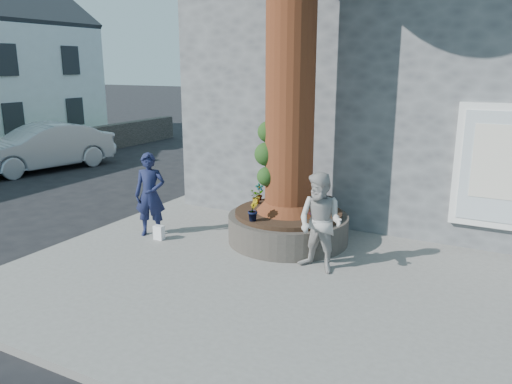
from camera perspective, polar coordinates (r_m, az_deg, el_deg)
The scene contains 14 objects.
ground at distance 8.54m, azimuth -6.99°, elevation -9.47°, with size 120.00×120.00×0.00m, color black.
pavement at distance 8.65m, azimuth 5.16°, elevation -8.65°, with size 9.00×8.00×0.12m, color slate.
yellow_line at distance 11.12m, azimuth -17.06°, elevation -4.27°, with size 0.10×30.00×0.01m, color yellow.
stone_shop at distance 13.72m, azimuth 19.88°, elevation 12.39°, with size 10.30×8.30×6.30m.
planter at distance 9.65m, azimuth 3.68°, elevation -3.92°, with size 2.30×2.30×0.60m.
man at distance 10.02m, azimuth -12.01°, elevation -0.31°, with size 0.61×0.40×1.66m, color #161B3C.
woman at distance 8.16m, azimuth 7.36°, elevation -3.51°, with size 0.80×0.63×1.65m, color #A9A6A2.
shopping_bag at distance 9.92m, azimuth -11.03°, elevation -4.57°, with size 0.20×0.12×0.28m, color white.
car_silver at distance 18.06m, azimuth -23.27°, elevation 4.71°, with size 1.62×4.64×1.53m, color #A5A9AD.
a_board_sign at distance 18.07m, azimuth -26.90°, elevation 3.47°, with size 0.55×0.36×1.00m, color black.
plant_a at distance 10.24m, azimuth 0.38°, elevation 0.02°, with size 0.19×0.13×0.35m, color gray.
plant_b at distance 8.90m, azimuth -0.36°, elevation -2.05°, with size 0.22×0.21×0.40m, color gray.
plant_c at distance 8.45m, azimuth 6.62°, elevation -3.31°, with size 0.18×0.18×0.33m, color gray.
plant_d at distance 9.98m, azimuth 0.03°, elevation -0.58°, with size 0.25×0.22×0.28m, color gray.
Camera 1 is at (4.53, -6.37, 3.44)m, focal length 35.00 mm.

